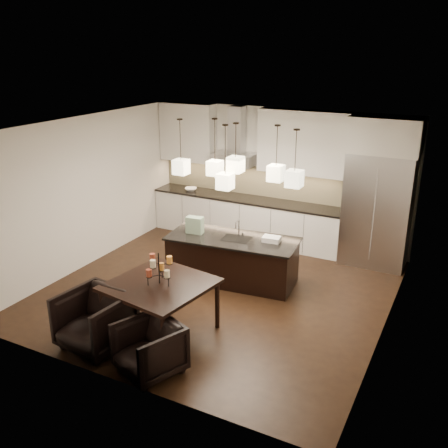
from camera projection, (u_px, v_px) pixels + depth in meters
The scene contains 37 objects.
floor at pixel (219, 291), 8.58m from camera, with size 5.50×5.50×0.02m, color black.
ceiling at pixel (218, 126), 7.62m from camera, with size 5.50×5.50×0.02m, color white.
wall_back at pixel (280, 176), 10.41m from camera, with size 5.50×0.02×2.80m, color silver.
wall_front at pixel (108, 281), 5.79m from camera, with size 5.50×0.02×2.80m, color silver.
wall_left at pixel (87, 192), 9.29m from camera, with size 0.02×5.50×2.80m, color silver.
wall_right at pixel (394, 242), 6.92m from camera, with size 0.02×5.50×2.80m, color silver.
refrigerator at pixel (377, 210), 9.30m from camera, with size 1.20×0.72×2.15m, color #B7B7BA.
fridge_panel at pixel (386, 135), 8.83m from camera, with size 1.26×0.72×0.65m, color silver.
lower_cabinets at pixel (245, 219), 10.73m from camera, with size 4.21×0.62×0.88m, color silver.
countertop at pixel (246, 199), 10.57m from camera, with size 4.21×0.66×0.04m, color black.
backsplash at pixel (252, 180), 10.71m from camera, with size 4.21×0.02×0.63m, color #BDB58B.
upper_cab_left at pixel (188, 132), 10.89m from camera, with size 1.25×0.35×1.25m, color silver.
upper_cab_right at pixel (304, 143), 9.75m from camera, with size 1.86×0.35×1.25m, color silver.
hood_canopy at pixel (234, 159), 10.46m from camera, with size 0.90×0.52×0.24m, color #B7B7BA.
hood_chimney at pixel (237, 129), 10.35m from camera, with size 0.30×0.28×0.96m, color #B7B7BA.
fruit_bowl at pixel (191, 189), 11.08m from camera, with size 0.26×0.26×0.06m, color silver.
island_body at pixel (232, 260), 8.83m from camera, with size 2.20×0.88×0.77m, color black.
island_top at pixel (232, 239), 8.69m from camera, with size 2.27×0.95×0.04m, color black.
faucet at pixel (239, 228), 8.67m from camera, with size 0.09×0.21×0.33m, color silver, non-canonical shape.
tote_bag at pixel (195, 225), 8.86m from camera, with size 0.30×0.16×0.30m, color #154A24.
food_container at pixel (271, 239), 8.51m from camera, with size 0.30×0.21×0.09m, color silver.
dining_table at pixel (161, 308), 7.21m from camera, with size 1.32×1.32×0.79m, color black, non-canonical shape.
candelabra at pixel (159, 268), 6.99m from camera, with size 0.38×0.38×0.47m, color black, non-canonical shape.
candle_a at pixel (167, 274), 6.93m from camera, with size 0.08×0.08×0.11m, color beige.
candle_b at pixel (161, 267), 7.15m from camera, with size 0.08×0.08×0.11m, color orange.
candle_c at pixel (149, 273), 6.95m from camera, with size 0.08×0.08×0.11m, color #983B24.
candle_d at pixel (169, 260), 6.96m from camera, with size 0.08×0.08×0.11m, color orange.
candle_e at pixel (152, 257), 7.04m from camera, with size 0.08×0.08×0.11m, color #983B24.
candle_f at pixel (153, 264), 6.83m from camera, with size 0.08×0.08×0.11m, color beige.
armchair_left at pixel (95, 320), 6.87m from camera, with size 0.86×0.89×0.81m, color black.
armchair_right at pixel (149, 349), 6.33m from camera, with size 0.74×0.76×0.69m, color black.
pendant_a at pixel (181, 167), 8.73m from camera, with size 0.24×0.24×0.26m, color beige.
pendant_b at pixel (215, 168), 8.80m from camera, with size 0.24×0.24×0.26m, color beige.
pendant_c at pixel (236, 164), 8.25m from camera, with size 0.24×0.24×0.26m, color beige.
pendant_d at pixel (276, 173), 8.07m from camera, with size 0.24×0.24×0.26m, color beige.
pendant_e at pixel (294, 179), 7.68m from camera, with size 0.24×0.24×0.26m, color beige.
pendant_f at pixel (225, 181), 8.16m from camera, with size 0.24×0.24×0.26m, color beige.
Camera 1 is at (3.59, -6.79, 3.99)m, focal length 40.00 mm.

